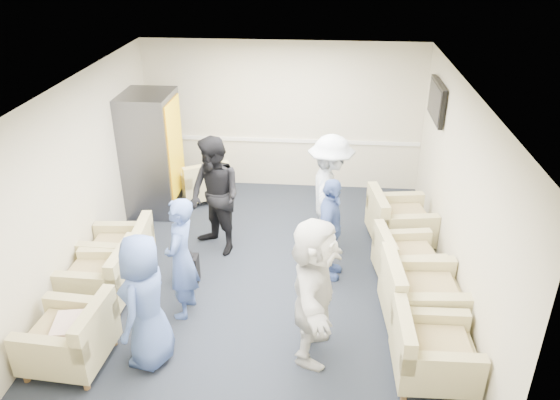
# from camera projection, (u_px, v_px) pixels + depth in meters

# --- Properties ---
(floor) EXTENTS (6.00, 6.00, 0.00)m
(floor) POSITION_uv_depth(u_px,v_px,m) (265.00, 273.00, 7.76)
(floor) COLOR black
(floor) RESTS_ON ground
(ceiling) EXTENTS (6.00, 6.00, 0.00)m
(ceiling) POSITION_uv_depth(u_px,v_px,m) (263.00, 86.00, 6.55)
(ceiling) COLOR silver
(ceiling) RESTS_ON back_wall
(back_wall) EXTENTS (5.00, 0.02, 2.70)m
(back_wall) POSITION_uv_depth(u_px,v_px,m) (283.00, 116.00, 9.82)
(back_wall) COLOR beige
(back_wall) RESTS_ON floor
(front_wall) EXTENTS (5.00, 0.02, 2.70)m
(front_wall) POSITION_uv_depth(u_px,v_px,m) (223.00, 344.00, 4.49)
(front_wall) COLOR beige
(front_wall) RESTS_ON floor
(left_wall) EXTENTS (0.02, 6.00, 2.70)m
(left_wall) POSITION_uv_depth(u_px,v_px,m) (80.00, 181.00, 7.35)
(left_wall) COLOR beige
(left_wall) RESTS_ON floor
(right_wall) EXTENTS (0.02, 6.00, 2.70)m
(right_wall) POSITION_uv_depth(u_px,v_px,m) (458.00, 195.00, 6.96)
(right_wall) COLOR beige
(right_wall) RESTS_ON floor
(chair_rail) EXTENTS (4.98, 0.04, 0.06)m
(chair_rail) POSITION_uv_depth(u_px,v_px,m) (283.00, 140.00, 10.01)
(chair_rail) COLOR white
(chair_rail) RESTS_ON back_wall
(tv) EXTENTS (0.10, 1.00, 0.58)m
(tv) POSITION_uv_depth(u_px,v_px,m) (437.00, 101.00, 8.26)
(tv) COLOR black
(tv) RESTS_ON right_wall
(armchair_left_near) EXTENTS (0.91, 0.91, 0.69)m
(armchair_left_near) POSITION_uv_depth(u_px,v_px,m) (73.00, 339.00, 6.02)
(armchair_left_near) COLOR tan
(armchair_left_near) RESTS_ON floor
(armchair_left_mid) EXTENTS (0.87, 0.87, 0.68)m
(armchair_left_mid) POSITION_uv_depth(u_px,v_px,m) (103.00, 278.00, 7.08)
(armchair_left_mid) COLOR tan
(armchair_left_mid) RESTS_ON floor
(armchair_left_far) EXTENTS (0.90, 0.90, 0.67)m
(armchair_left_far) POSITION_uv_depth(u_px,v_px,m) (123.00, 253.00, 7.62)
(armchair_left_far) COLOR tan
(armchair_left_far) RESTS_ON floor
(armchair_right_near) EXTENTS (0.87, 0.87, 0.68)m
(armchair_right_near) POSITION_uv_depth(u_px,v_px,m) (429.00, 353.00, 5.83)
(armchair_right_near) COLOR tan
(armchair_right_near) RESTS_ON floor
(armchair_right_midnear) EXTENTS (1.01, 1.01, 0.75)m
(armchair_right_midnear) POSITION_uv_depth(u_px,v_px,m) (418.00, 298.00, 6.64)
(armchair_right_midnear) COLOR tan
(armchair_right_midnear) RESTS_ON floor
(armchair_right_midfar) EXTENTS (0.94, 0.94, 0.65)m
(armchair_right_midfar) POSITION_uv_depth(u_px,v_px,m) (404.00, 261.00, 7.46)
(armchair_right_midfar) COLOR tan
(armchair_right_midfar) RESTS_ON floor
(armchair_right_far) EXTENTS (1.03, 1.03, 0.72)m
(armchair_right_far) POSITION_uv_depth(u_px,v_px,m) (396.00, 222.00, 8.37)
(armchair_right_far) COLOR tan
(armchair_right_far) RESTS_ON floor
(armchair_corner) EXTENTS (1.12, 1.12, 0.65)m
(armchair_corner) POSITION_uv_depth(u_px,v_px,m) (202.00, 182.00, 9.75)
(armchair_corner) COLOR tan
(armchair_corner) RESTS_ON floor
(vending_machine) EXTENTS (0.83, 0.97, 2.05)m
(vending_machine) POSITION_uv_depth(u_px,v_px,m) (152.00, 153.00, 9.10)
(vending_machine) COLOR #515259
(vending_machine) RESTS_ON floor
(backpack) EXTENTS (0.29, 0.21, 0.50)m
(backpack) POSITION_uv_depth(u_px,v_px,m) (188.00, 266.00, 7.47)
(backpack) COLOR black
(backpack) RESTS_ON floor
(pillow) EXTENTS (0.40, 0.48, 0.12)m
(pillow) POSITION_uv_depth(u_px,v_px,m) (69.00, 326.00, 5.95)
(pillow) COLOR beige
(pillow) RESTS_ON armchair_left_near
(person_front_left) EXTENTS (0.62, 0.85, 1.60)m
(person_front_left) POSITION_uv_depth(u_px,v_px,m) (145.00, 302.00, 5.88)
(person_front_left) COLOR #415A9D
(person_front_left) RESTS_ON floor
(person_mid_left) EXTENTS (0.42, 0.61, 1.60)m
(person_mid_left) POSITION_uv_depth(u_px,v_px,m) (181.00, 259.00, 6.64)
(person_mid_left) COLOR #415A9D
(person_mid_left) RESTS_ON floor
(person_back_left) EXTENTS (1.10, 1.09, 1.79)m
(person_back_left) POSITION_uv_depth(u_px,v_px,m) (215.00, 197.00, 7.93)
(person_back_left) COLOR black
(person_back_left) RESTS_ON floor
(person_back_right) EXTENTS (0.67, 1.16, 1.80)m
(person_back_right) POSITION_uv_depth(u_px,v_px,m) (330.00, 194.00, 8.01)
(person_back_right) COLOR white
(person_back_right) RESTS_ON floor
(person_mid_right) EXTENTS (0.53, 0.92, 1.48)m
(person_mid_right) POSITION_uv_depth(u_px,v_px,m) (330.00, 229.00, 7.39)
(person_mid_right) COLOR #415A9D
(person_mid_right) RESTS_ON floor
(person_front_right) EXTENTS (0.66, 1.65, 1.74)m
(person_front_right) POSITION_uv_depth(u_px,v_px,m) (314.00, 290.00, 5.95)
(person_front_right) COLOR silver
(person_front_right) RESTS_ON floor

